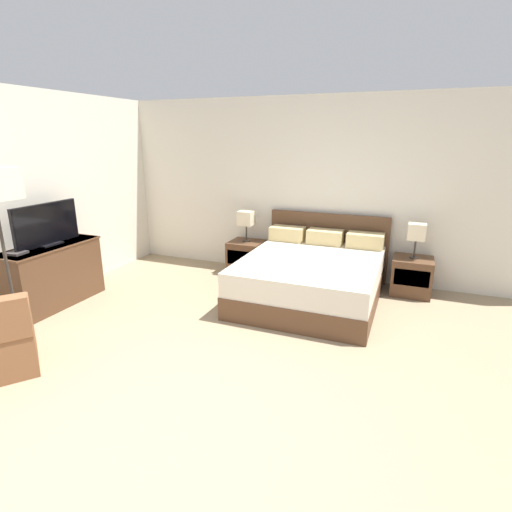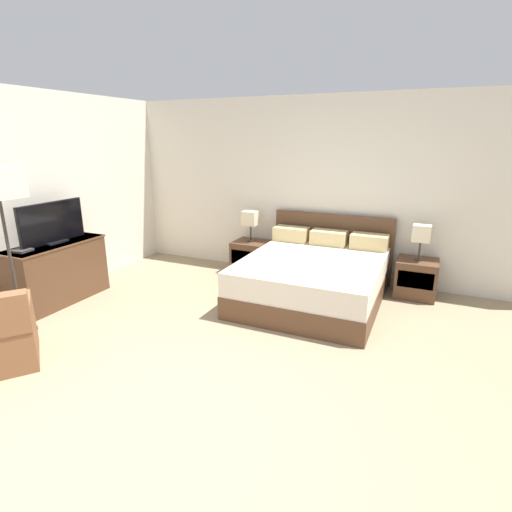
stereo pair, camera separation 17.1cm
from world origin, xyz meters
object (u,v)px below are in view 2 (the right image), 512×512
object	(u,v)px
tv	(52,223)
dresser	(58,272)
bed	(314,277)
nightstand_right	(416,278)
table_lamp_left	(251,219)
table_lamp_right	(421,234)
nightstand_left	(251,257)
book_red_cover	(22,250)

from	to	relation	value
tv	dresser	bearing A→B (deg)	-95.64
bed	nightstand_right	xyz separation A→B (m)	(1.20, 0.67, -0.06)
table_lamp_left	bed	bearing A→B (deg)	-29.31
nightstand_right	table_lamp_left	world-z (taller)	table_lamp_left
bed	table_lamp_right	bearing A→B (deg)	29.31
bed	tv	world-z (taller)	tv
bed	table_lamp_right	size ratio (longest dim) A/B	4.16
nightstand_left	tv	bearing A→B (deg)	-131.24
nightstand_left	tv	size ratio (longest dim) A/B	0.56
bed	tv	bearing A→B (deg)	-155.72
book_red_cover	tv	bearing A→B (deg)	87.76
bed	nightstand_right	world-z (taller)	bed
table_lamp_left	tv	bearing A→B (deg)	-131.22
bed	nightstand_left	world-z (taller)	bed
dresser	book_red_cover	size ratio (longest dim) A/B	6.31
bed	dresser	bearing A→B (deg)	-155.33
bed	nightstand_left	distance (m)	1.38
nightstand_right	tv	xyz separation A→B (m)	(-4.17, -2.01, 0.77)
nightstand_right	book_red_cover	world-z (taller)	book_red_cover
book_red_cover	table_lamp_right	bearing A→B (deg)	30.36
bed	tv	xyz separation A→B (m)	(-2.96, -1.34, 0.71)
bed	table_lamp_left	size ratio (longest dim) A/B	4.16
table_lamp_left	dresser	xyz separation A→B (m)	(-1.77, -2.04, -0.46)
table_lamp_left	book_red_cover	bearing A→B (deg)	-125.99
table_lamp_left	table_lamp_right	world-z (taller)	same
nightstand_left	dresser	distance (m)	2.70
nightstand_right	nightstand_left	bearing A→B (deg)	180.00
bed	nightstand_left	xyz separation A→B (m)	(-1.20, 0.67, -0.06)
nightstand_right	tv	size ratio (longest dim) A/B	0.56
bed	tv	distance (m)	3.33
table_lamp_left	dresser	bearing A→B (deg)	-130.90
nightstand_right	table_lamp_left	distance (m)	2.48
dresser	book_red_cover	world-z (taller)	book_red_cover
nightstand_left	bed	bearing A→B (deg)	-29.26
table_lamp_left	tv	distance (m)	2.68
nightstand_right	dresser	bearing A→B (deg)	-153.97
table_lamp_right	book_red_cover	world-z (taller)	table_lamp_right
table_lamp_right	dresser	bearing A→B (deg)	-153.95
table_lamp_left	tv	world-z (taller)	tv
bed	table_lamp_left	world-z (taller)	bed
nightstand_left	book_red_cover	size ratio (longest dim) A/B	2.58
bed	dresser	xyz separation A→B (m)	(-2.97, -1.36, 0.09)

